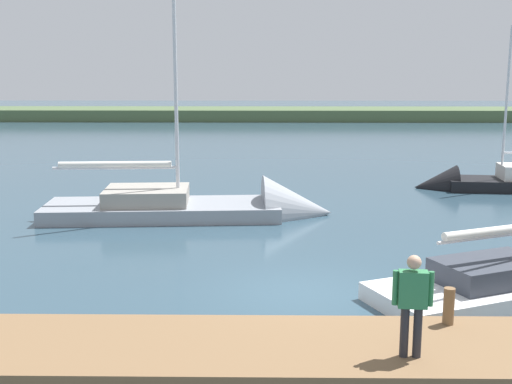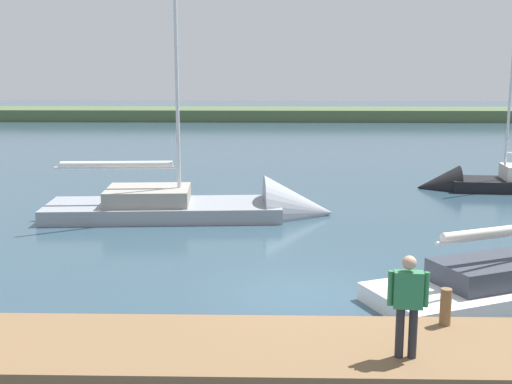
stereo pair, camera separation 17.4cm
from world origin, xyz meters
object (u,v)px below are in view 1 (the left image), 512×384
object	(u,v)px
mooring_post_near	(449,306)
person_on_dock	(412,299)
sailboat_far_right	(490,186)
sailboat_near_dock	(222,211)

from	to	relation	value
mooring_post_near	person_on_dock	size ratio (longest dim) A/B	0.40
mooring_post_near	sailboat_far_right	world-z (taller)	sailboat_far_right
sailboat_near_dock	person_on_dock	world-z (taller)	sailboat_near_dock
mooring_post_near	sailboat_near_dock	bearing A→B (deg)	-66.69
mooring_post_near	sailboat_near_dock	size ratio (longest dim) A/B	0.06
sailboat_near_dock	sailboat_far_right	distance (m)	12.70
sailboat_far_right	person_on_dock	xyz separation A→B (m)	(7.58, 18.19, 1.43)
sailboat_far_right	person_on_dock	distance (m)	19.75
sailboat_near_dock	sailboat_far_right	size ratio (longest dim) A/B	1.50
mooring_post_near	person_on_dock	world-z (taller)	person_on_dock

